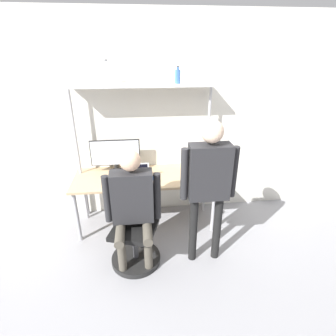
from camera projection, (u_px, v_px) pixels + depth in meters
The scene contains 12 objects.
ground_plane at pixel (148, 239), 3.40m from camera, with size 12.00×12.00×0.00m, color gray.
wall_back at pixel (143, 122), 3.52m from camera, with size 8.00×0.06×2.70m.
desk at pixel (145, 181), 3.46m from camera, with size 1.85×0.71×0.72m.
shelf_unit at pixel (142, 105), 3.24m from camera, with size 1.76×0.31×1.86m.
monitor at pixel (115, 155), 3.45m from camera, with size 0.64×0.22×0.45m.
laptop at pixel (138, 176), 3.30m from camera, with size 0.29×0.21×0.21m.
cell_phone at pixel (156, 179), 3.35m from camera, with size 0.07×0.15×0.01m.
office_chair at pixel (136, 239), 2.97m from camera, with size 0.58×0.58×0.92m.
person_seated at pixel (132, 202), 2.71m from camera, with size 0.60×0.47×1.36m.
person_standing at pixel (209, 177), 2.67m from camera, with size 0.59×0.22×1.65m.
bottle_blue at pixel (178, 76), 3.14m from camera, with size 0.07×0.07×0.20m.
bottle_clear at pixel (107, 74), 3.05m from camera, with size 0.07×0.07×0.28m.
Camera 1 is at (-0.04, -2.72, 2.25)m, focal length 28.00 mm.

